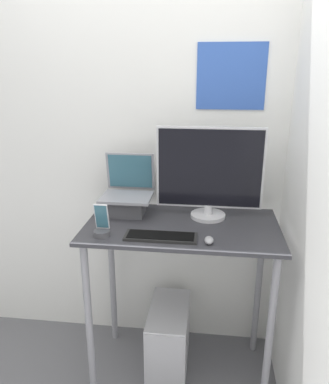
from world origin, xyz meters
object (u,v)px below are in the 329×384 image
laptop (127,199)px  keyboard (161,236)px  mouse (209,240)px  monitor (209,175)px  cell_phone (102,228)px  computer_tower (169,338)px

laptop → keyboard: (0.23, -0.31, -0.08)m
laptop → mouse: bearing=-35.7°
monitor → mouse: 0.41m
cell_phone → computer_tower: size_ratio=0.38×
monitor → keyboard: bearing=-126.6°
laptop → mouse: size_ratio=4.83×
laptop → computer_tower: laptop is taller
cell_phone → computer_tower: cell_phone is taller
computer_tower → monitor: bearing=26.2°
cell_phone → laptop: bearing=79.0°
monitor → cell_phone: size_ratio=3.46×
monitor → computer_tower: bearing=-153.8°
monitor → keyboard: monitor is taller
keyboard → mouse: (0.24, -0.03, 0.01)m
monitor → keyboard: size_ratio=1.62×
monitor → keyboard: 0.45m
cell_phone → computer_tower: 0.89m
mouse → monitor: bearing=91.6°
computer_tower → keyboard: bearing=-95.5°
keyboard → cell_phone: size_ratio=2.14×
mouse → cell_phone: cell_phone is taller
laptop → mouse: 0.58m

